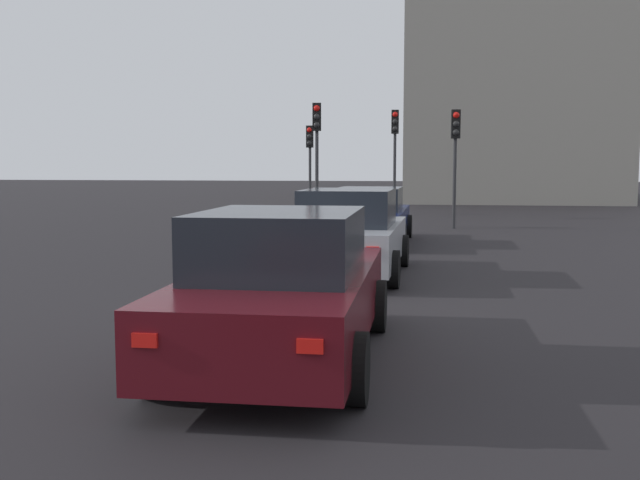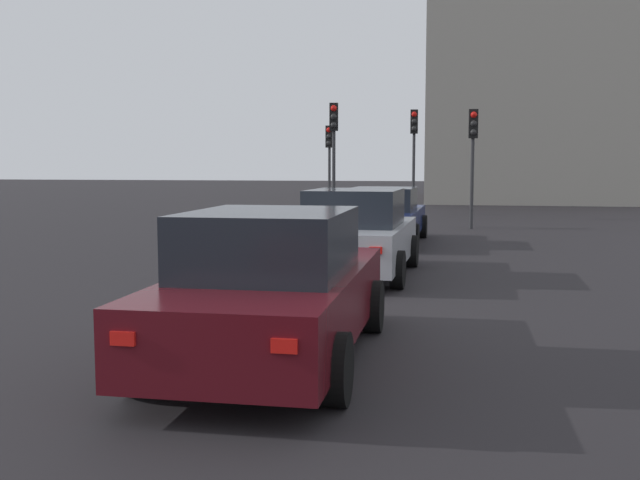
{
  "view_description": "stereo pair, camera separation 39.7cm",
  "coord_description": "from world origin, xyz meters",
  "px_view_note": "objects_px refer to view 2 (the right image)",
  "views": [
    {
      "loc": [
        -9.85,
        -1.42,
        2.06
      ],
      "look_at": [
        0.15,
        0.0,
        1.01
      ],
      "focal_mm": 41.26,
      "sensor_mm": 36.0,
      "label": 1
    },
    {
      "loc": [
        -9.79,
        -1.81,
        2.06
      ],
      "look_at": [
        0.15,
        0.0,
        1.01
      ],
      "focal_mm": 41.26,
      "sensor_mm": 36.0,
      "label": 2
    }
  ],
  "objects_px": {
    "traffic_light_near_left": "(473,143)",
    "traffic_light_near_right": "(334,138)",
    "traffic_light_far_right": "(414,140)",
    "car_maroon_third": "(274,288)",
    "traffic_light_far_left": "(329,150)",
    "car_navy_lead": "(384,216)",
    "car_silver_second": "(357,235)"
  },
  "relations": [
    {
      "from": "traffic_light_near_left",
      "to": "traffic_light_near_right",
      "type": "bearing_deg",
      "value": -96.83
    },
    {
      "from": "traffic_light_far_right",
      "to": "traffic_light_near_left",
      "type": "bearing_deg",
      "value": 22.35
    },
    {
      "from": "traffic_light_near_left",
      "to": "traffic_light_far_right",
      "type": "relative_size",
      "value": 0.91
    },
    {
      "from": "car_maroon_third",
      "to": "traffic_light_near_right",
      "type": "xyz_separation_m",
      "value": [
        16.57,
        2.09,
        2.15
      ]
    },
    {
      "from": "traffic_light_near_right",
      "to": "traffic_light_near_left",
      "type": "bearing_deg",
      "value": 79.85
    },
    {
      "from": "traffic_light_near_left",
      "to": "traffic_light_far_left",
      "type": "relative_size",
      "value": 1.03
    },
    {
      "from": "car_maroon_third",
      "to": "traffic_light_near_right",
      "type": "bearing_deg",
      "value": 7.26
    },
    {
      "from": "car_navy_lead",
      "to": "traffic_light_far_right",
      "type": "relative_size",
      "value": 1.18
    },
    {
      "from": "traffic_light_near_right",
      "to": "traffic_light_far_right",
      "type": "relative_size",
      "value": 0.98
    },
    {
      "from": "car_navy_lead",
      "to": "traffic_light_near_right",
      "type": "height_order",
      "value": "traffic_light_near_right"
    },
    {
      "from": "traffic_light_near_left",
      "to": "traffic_light_far_left",
      "type": "distance_m",
      "value": 8.62
    },
    {
      "from": "traffic_light_near_right",
      "to": "car_maroon_third",
      "type": "bearing_deg",
      "value": 0.19
    },
    {
      "from": "car_silver_second",
      "to": "car_maroon_third",
      "type": "relative_size",
      "value": 0.95
    },
    {
      "from": "car_maroon_third",
      "to": "traffic_light_far_right",
      "type": "height_order",
      "value": "traffic_light_far_right"
    },
    {
      "from": "car_silver_second",
      "to": "traffic_light_far_right",
      "type": "xyz_separation_m",
      "value": [
        15.05,
        -0.2,
        2.19
      ]
    },
    {
      "from": "car_silver_second",
      "to": "traffic_light_near_left",
      "type": "xyz_separation_m",
      "value": [
        10.36,
        -2.3,
        1.95
      ]
    },
    {
      "from": "traffic_light_near_right",
      "to": "traffic_light_far_right",
      "type": "height_order",
      "value": "traffic_light_far_right"
    },
    {
      "from": "car_navy_lead",
      "to": "traffic_light_near_right",
      "type": "bearing_deg",
      "value": 25.04
    },
    {
      "from": "car_maroon_third",
      "to": "traffic_light_near_right",
      "type": "relative_size",
      "value": 1.13
    },
    {
      "from": "car_silver_second",
      "to": "traffic_light_far_left",
      "type": "relative_size",
      "value": 1.2
    },
    {
      "from": "car_maroon_third",
      "to": "car_navy_lead",
      "type": "bearing_deg",
      "value": -0.07
    },
    {
      "from": "traffic_light_near_left",
      "to": "traffic_light_far_left",
      "type": "height_order",
      "value": "traffic_light_near_left"
    },
    {
      "from": "traffic_light_near_left",
      "to": "car_navy_lead",
      "type": "bearing_deg",
      "value": -30.61
    },
    {
      "from": "traffic_light_far_right",
      "to": "car_navy_lead",
      "type": "bearing_deg",
      "value": -3.28
    },
    {
      "from": "traffic_light_far_left",
      "to": "traffic_light_near_right",
      "type": "bearing_deg",
      "value": 11.59
    },
    {
      "from": "car_maroon_third",
      "to": "traffic_light_far_right",
      "type": "distance_m",
      "value": 21.13
    },
    {
      "from": "car_silver_second",
      "to": "traffic_light_near_right",
      "type": "xyz_separation_m",
      "value": [
        10.6,
        2.17,
        2.14
      ]
    },
    {
      "from": "traffic_light_near_right",
      "to": "traffic_light_far_left",
      "type": "relative_size",
      "value": 1.11
    },
    {
      "from": "car_navy_lead",
      "to": "traffic_light_far_right",
      "type": "xyz_separation_m",
      "value": [
        9.31,
        -0.25,
        2.25
      ]
    },
    {
      "from": "car_silver_second",
      "to": "traffic_light_near_left",
      "type": "relative_size",
      "value": 1.16
    },
    {
      "from": "car_navy_lead",
      "to": "traffic_light_near_right",
      "type": "distance_m",
      "value": 5.74
    },
    {
      "from": "traffic_light_near_right",
      "to": "traffic_light_far_right",
      "type": "distance_m",
      "value": 5.04
    }
  ]
}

